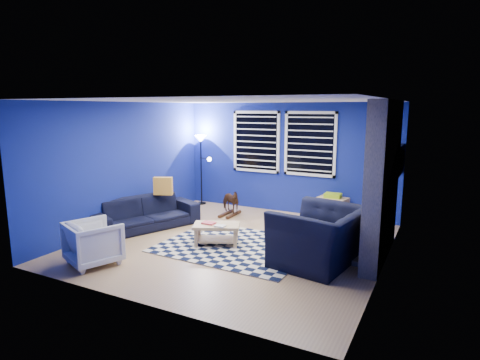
{
  "coord_description": "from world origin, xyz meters",
  "views": [
    {
      "loc": [
        3.21,
        -6.03,
        2.39
      ],
      "look_at": [
        -0.06,
        0.3,
        1.1
      ],
      "focal_mm": 30.0,
      "sensor_mm": 36.0,
      "label": 1
    }
  ],
  "objects_px": {
    "tv": "(399,161)",
    "coffee_table": "(216,230)",
    "floor_lamp": "(201,148)",
    "armchair_big": "(320,237)",
    "cabinet": "(332,209)",
    "sofa": "(145,213)",
    "rocking_horse": "(230,201)",
    "armchair_bent": "(94,243)"
  },
  "relations": [
    {
      "from": "tv",
      "to": "coffee_table",
      "type": "xyz_separation_m",
      "value": [
        -2.69,
        -2.23,
        -1.12
      ]
    },
    {
      "from": "armchair_big",
      "to": "cabinet",
      "type": "bearing_deg",
      "value": -160.82
    },
    {
      "from": "tv",
      "to": "armchair_big",
      "type": "height_order",
      "value": "tv"
    },
    {
      "from": "cabinet",
      "to": "floor_lamp",
      "type": "relative_size",
      "value": 0.39
    },
    {
      "from": "armchair_big",
      "to": "cabinet",
      "type": "relative_size",
      "value": 2.04
    },
    {
      "from": "cabinet",
      "to": "armchair_bent",
      "type": "bearing_deg",
      "value": -113.11
    },
    {
      "from": "armchair_big",
      "to": "floor_lamp",
      "type": "height_order",
      "value": "floor_lamp"
    },
    {
      "from": "tv",
      "to": "coffee_table",
      "type": "height_order",
      "value": "tv"
    },
    {
      "from": "armchair_big",
      "to": "coffee_table",
      "type": "xyz_separation_m",
      "value": [
        -1.85,
        0.02,
        -0.16
      ]
    },
    {
      "from": "coffee_table",
      "to": "rocking_horse",
      "type": "bearing_deg",
      "value": 111.98
    },
    {
      "from": "tv",
      "to": "sofa",
      "type": "distance_m",
      "value": 5.04
    },
    {
      "from": "armchair_big",
      "to": "cabinet",
      "type": "xyz_separation_m",
      "value": [
        -0.44,
        2.5,
        -0.18
      ]
    },
    {
      "from": "sofa",
      "to": "floor_lamp",
      "type": "distance_m",
      "value": 2.52
    },
    {
      "from": "armchair_bent",
      "to": "coffee_table",
      "type": "xyz_separation_m",
      "value": [
        1.25,
        1.6,
        -0.06
      ]
    },
    {
      "from": "cabinet",
      "to": "floor_lamp",
      "type": "distance_m",
      "value": 3.48
    },
    {
      "from": "coffee_table",
      "to": "floor_lamp",
      "type": "distance_m",
      "value": 3.31
    },
    {
      "from": "armchair_bent",
      "to": "rocking_horse",
      "type": "distance_m",
      "value": 3.46
    },
    {
      "from": "rocking_horse",
      "to": "floor_lamp",
      "type": "relative_size",
      "value": 0.37
    },
    {
      "from": "armchair_big",
      "to": "cabinet",
      "type": "height_order",
      "value": "armchair_big"
    },
    {
      "from": "tv",
      "to": "armchair_bent",
      "type": "height_order",
      "value": "tv"
    },
    {
      "from": "tv",
      "to": "sofa",
      "type": "relative_size",
      "value": 0.47
    },
    {
      "from": "armchair_bent",
      "to": "coffee_table",
      "type": "distance_m",
      "value": 2.03
    },
    {
      "from": "armchair_big",
      "to": "armchair_bent",
      "type": "height_order",
      "value": "armchair_big"
    },
    {
      "from": "sofa",
      "to": "coffee_table",
      "type": "xyz_separation_m",
      "value": [
        1.79,
        -0.21,
        -0.03
      ]
    },
    {
      "from": "sofa",
      "to": "armchair_bent",
      "type": "relative_size",
      "value": 2.85
    },
    {
      "from": "rocking_horse",
      "to": "coffee_table",
      "type": "height_order",
      "value": "rocking_horse"
    },
    {
      "from": "rocking_horse",
      "to": "cabinet",
      "type": "distance_m",
      "value": 2.24
    },
    {
      "from": "coffee_table",
      "to": "floor_lamp",
      "type": "relative_size",
      "value": 0.53
    },
    {
      "from": "armchair_big",
      "to": "rocking_horse",
      "type": "bearing_deg",
      "value": -116.31
    },
    {
      "from": "cabinet",
      "to": "coffee_table",
      "type": "bearing_deg",
      "value": -109.61
    },
    {
      "from": "armchair_bent",
      "to": "cabinet",
      "type": "xyz_separation_m",
      "value": [
        2.65,
        4.08,
        -0.08
      ]
    },
    {
      "from": "tv",
      "to": "rocking_horse",
      "type": "height_order",
      "value": "tv"
    },
    {
      "from": "armchair_bent",
      "to": "cabinet",
      "type": "distance_m",
      "value": 4.87
    },
    {
      "from": "sofa",
      "to": "armchair_big",
      "type": "xyz_separation_m",
      "value": [
        3.63,
        -0.22,
        0.13
      ]
    },
    {
      "from": "sofa",
      "to": "armchair_bent",
      "type": "height_order",
      "value": "armchair_bent"
    },
    {
      "from": "rocking_horse",
      "to": "armchair_bent",
      "type": "bearing_deg",
      "value": -165.11
    },
    {
      "from": "armchair_bent",
      "to": "rocking_horse",
      "type": "xyz_separation_m",
      "value": [
        0.51,
        3.42,
        -0.0
      ]
    },
    {
      "from": "sofa",
      "to": "coffee_table",
      "type": "bearing_deg",
      "value": -73.39
    },
    {
      "from": "armchair_bent",
      "to": "sofa",
      "type": "bearing_deg",
      "value": -51.51
    },
    {
      "from": "armchair_bent",
      "to": "cabinet",
      "type": "relative_size",
      "value": 1.12
    },
    {
      "from": "tv",
      "to": "armchair_bent",
      "type": "xyz_separation_m",
      "value": [
        -3.94,
        -3.83,
        -1.06
      ]
    },
    {
      "from": "armchair_big",
      "to": "rocking_horse",
      "type": "height_order",
      "value": "armchair_big"
    }
  ]
}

